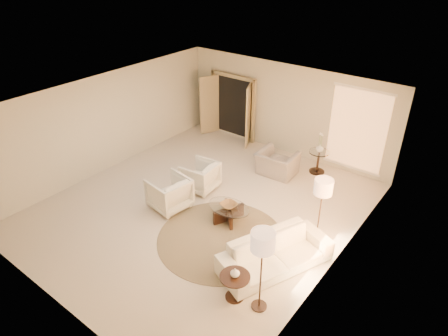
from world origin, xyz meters
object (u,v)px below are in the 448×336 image
Objects in this scene: armchair_left at (200,175)px; side_table at (318,160)px; armchair_right at (169,192)px; bowl at (229,205)px; end_vase at (235,273)px; accent_chair at (277,160)px; coffee_table at (229,212)px; floor_lamp_near at (323,190)px; end_table at (235,283)px; side_vase at (320,148)px; sofa at (276,253)px; floor_lamp_far at (263,245)px.

armchair_left is 1.29× the size of side_table.
bowl is at bearing 115.20° from armchair_right.
end_vase is (1.53, -1.85, 0.19)m from bowl.
armchair_right is at bearing 64.17° from accent_chair.
armchair_left reaches higher than side_table.
side_table reaches higher than coffee_table.
floor_lamp_near reaches higher than end_vase.
end_table is (1.53, -1.85, 0.12)m from coffee_table.
end_vase is (3.01, -2.52, 0.20)m from armchair_left.
end_table is at bearing -80.51° from side_vase.
armchair_right is at bearing -163.42° from coffee_table.
floor_lamp_near reaches higher than armchair_right.
accent_chair is 2.64m from coffee_table.
end_vase is (1.77, -4.47, 0.16)m from accent_chair.
side_table is (2.13, 2.77, -0.03)m from armchair_left.
armchair_right is at bearing 155.43° from end_table.
floor_lamp_near reaches higher than bowl.
sofa is at bearing 94.76° from armchair_right.
side_vase reaches higher than end_table.
side_vase is at bearing 115.70° from floor_lamp_near.
sofa is 2.21× the size of accent_chair.
floor_lamp_near is (2.26, -2.04, 0.91)m from accent_chair.
coffee_table is at bearing -100.73° from side_table.
coffee_table is at bearing 92.01° from accent_chair.
side_table is 0.39× the size of floor_lamp_far.
end_table is at bearing -80.51° from side_table.
floor_lamp_near is 2.31m from bowl.
side_vase is at bearing 37.19° from sofa.
accent_chair is at bearing 53.29° from sofa.
coffee_table is 5.53× the size of side_vase.
floor_lamp_far reaches higher than accent_chair.
accent_chair is at bearing 111.58° from end_vase.
accent_chair is 2.78× the size of bowl.
sofa is 6.13× the size of bowl.
sofa is 1.46× the size of floor_lamp_near.
bowl is 1.69× the size of side_vase.
bowl is (-0.00, 0.00, 0.20)m from coffee_table.
floor_lamp_near is at bearing 15.90° from bowl.
floor_lamp_far reaches higher than bowl.
end_table is at bearing -101.44° from floor_lamp_near.
accent_chair is at bearing 95.10° from coffee_table.
side_table is at bearing 79.27° from bowl.
end_table is 2.51× the size of side_vase.
side_table is at bearing 104.84° from floor_lamp_far.
end_table is at bearing 108.49° from accent_chair.
armchair_left is 4.70× the size of end_vase.
side_vase reaches higher than side_table.
coffee_table is 3.54m from side_vase.
accent_chair is 0.66× the size of floor_lamp_near.
floor_lamp_far reaches higher than armchair_right.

